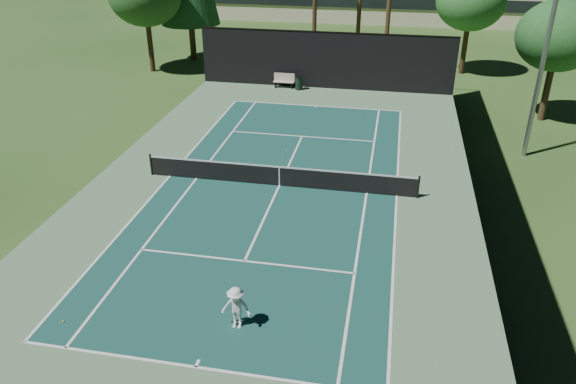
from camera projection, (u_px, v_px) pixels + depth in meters
name	position (u px, v px, depth m)	size (l,w,h in m)	color
ground	(279.00, 186.00, 26.56)	(160.00, 160.00, 0.00)	#2D4F1D
apron_slab	(279.00, 186.00, 26.56)	(18.00, 32.00, 0.01)	#597D57
court_surface	(279.00, 186.00, 26.56)	(10.97, 23.77, 0.01)	#16483F
court_lines	(279.00, 186.00, 26.55)	(11.07, 23.87, 0.01)	white
tennis_net	(279.00, 175.00, 26.31)	(12.90, 0.10, 1.10)	black
fence	(279.00, 146.00, 25.70)	(18.04, 32.05, 4.03)	black
player	(236.00, 308.00, 17.41)	(0.97, 0.56, 1.50)	white
tennis_ball_a	(63.00, 321.00, 17.93)	(0.07, 0.07, 0.07)	#DEED36
tennis_ball_b	(283.00, 155.00, 29.68)	(0.06, 0.06, 0.06)	#CAD22F
tennis_ball_c	(286.00, 150.00, 30.32)	(0.07, 0.07, 0.07)	#CAEA35
tennis_ball_d	(250.00, 162.00, 28.92)	(0.06, 0.06, 0.06)	gold
park_bench	(284.00, 80.00, 40.41)	(1.50, 0.45, 1.02)	beige
trash_bin	(299.00, 83.00, 39.97)	(0.56, 0.56, 0.95)	black
decid_tree_a	(471.00, 1.00, 41.56)	(5.12, 5.12, 7.62)	#3F2C1B
decid_tree_b	(559.00, 36.00, 32.32)	(4.80, 4.80, 7.14)	#49341F
light_pole	(549.00, 31.00, 26.80)	(0.90, 0.25, 12.22)	gray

